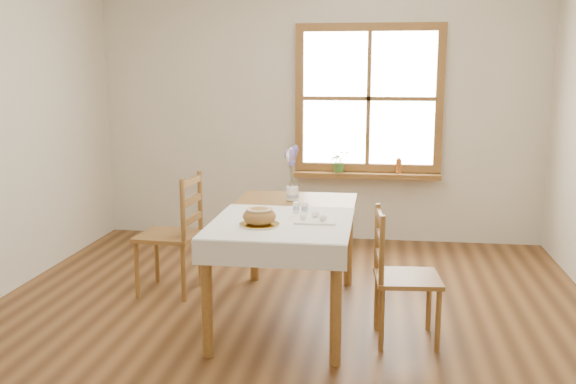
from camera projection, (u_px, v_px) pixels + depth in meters
The scene contains 18 objects.
ground at pixel (282, 331), 4.31m from camera, with size 5.00×5.00×0.00m, color brown.
room_walls at pixel (281, 74), 3.99m from camera, with size 4.60×5.10×2.65m.
window at pixel (369, 99), 6.37m from camera, with size 1.46×0.08×1.46m.
window_sill at pixel (367, 175), 6.45m from camera, with size 1.46×0.20×0.05m.
dining_table at pixel (288, 225), 4.48m from camera, with size 0.90×1.60×0.75m.
table_linen at pixel (281, 223), 4.17m from camera, with size 0.91×0.99×0.01m, color white.
chair_left at pixel (168, 234), 5.01m from camera, with size 0.44×0.46×0.94m, color olive, non-canonical shape.
chair_right at pixel (407, 276), 4.10m from camera, with size 0.41×0.43×0.87m, color olive, non-canonical shape.
bread_plate at pixel (259, 225), 4.06m from camera, with size 0.25×0.25×0.01m, color white.
bread_loaf at pixel (259, 215), 4.05m from camera, with size 0.21×0.21×0.12m, color #B37F3F.
egg_napkin at pixel (316, 220), 4.18m from camera, with size 0.27×0.22×0.01m, color white.
eggs at pixel (316, 216), 4.18m from camera, with size 0.20×0.18×0.04m, color white, non-canonical shape.
salt_shaker at pixel (296, 207), 4.41m from camera, with size 0.04×0.04×0.08m, color white.
pepper_shaker at pixel (304, 207), 4.40m from camera, with size 0.05×0.05×0.09m, color white.
flower_vase at pixel (292, 194), 4.87m from camera, with size 0.09×0.09×0.10m, color white.
lavender_bouquet at pixel (292, 168), 4.83m from camera, with size 0.16×0.16×0.31m, color #705DA5, non-canonical shape.
potted_plant at pixel (339, 164), 6.46m from camera, with size 0.19×0.22×0.17m, color #437930.
amber_bottle at pixel (399, 165), 6.38m from camera, with size 0.06×0.06×0.16m, color #A7561E.
Camera 1 is at (0.62, -4.01, 1.73)m, focal length 40.00 mm.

